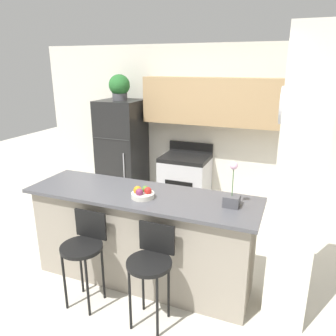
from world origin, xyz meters
TOP-DOWN VIEW (x-y plane):
  - ground_plane at (0.00, 0.00)m, footprint 14.00×14.00m
  - wall_back at (0.15, 2.09)m, footprint 5.60×0.38m
  - pillar_right at (1.46, -0.04)m, footprint 0.38×0.32m
  - counter_bar at (0.00, 0.00)m, footprint 2.41×0.73m
  - refrigerator at (-1.22, 1.78)m, footprint 0.66×0.68m
  - stove_range at (-0.14, 1.82)m, footprint 0.72×0.60m
  - bar_stool_left at (-0.35, -0.52)m, footprint 0.40×0.40m
  - bar_stool_right at (0.35, -0.52)m, footprint 0.40×0.40m
  - potted_plant_on_fridge at (-1.22, 1.78)m, footprint 0.32×0.32m
  - orchid_vase at (0.91, 0.03)m, footprint 0.14×0.14m
  - fruit_bowl at (0.06, -0.09)m, footprint 0.23×0.23m

SIDE VIEW (x-z plane):
  - ground_plane at x=0.00m, z-range 0.00..0.00m
  - stove_range at x=-0.14m, z-range -0.07..1.00m
  - counter_bar at x=0.00m, z-range 0.00..1.01m
  - bar_stool_left at x=-0.35m, z-range 0.15..1.07m
  - bar_stool_right at x=0.35m, z-range 0.15..1.07m
  - refrigerator at x=-1.22m, z-range 0.00..1.72m
  - fruit_bowl at x=0.06m, z-range 0.99..1.11m
  - orchid_vase at x=0.91m, z-range 0.89..1.32m
  - pillar_right at x=1.46m, z-range 0.01..2.56m
  - wall_back at x=0.15m, z-range 0.18..2.73m
  - potted_plant_on_fridge at x=-1.22m, z-range 1.73..2.12m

